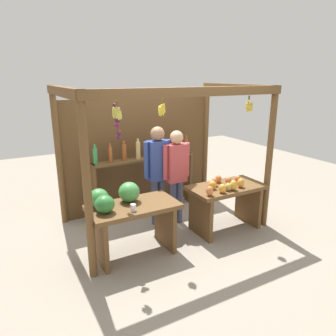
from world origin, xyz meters
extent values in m
plane|color=gray|center=(0.00, 0.00, 0.00)|extent=(12.00, 12.00, 0.00)
cylinder|color=brown|center=(-1.44, -0.86, 1.13)|extent=(0.10, 0.10, 2.26)
cylinder|color=brown|center=(1.44, -0.86, 1.13)|extent=(0.10, 0.10, 2.26)
cylinder|color=brown|center=(-1.44, 0.86, 1.13)|extent=(0.10, 0.10, 2.26)
cylinder|color=brown|center=(1.44, 0.86, 1.13)|extent=(0.10, 0.10, 2.26)
cube|color=brown|center=(0.00, -0.86, 2.20)|extent=(2.98, 0.12, 0.12)
cube|color=brown|center=(-1.44, 0.00, 2.20)|extent=(0.12, 1.82, 0.12)
cube|color=brown|center=(1.44, 0.00, 2.20)|extent=(0.12, 1.82, 0.12)
cube|color=#52381E|center=(0.00, 0.88, 1.02)|extent=(2.88, 0.04, 2.03)
cylinder|color=brown|center=(-0.36, -0.66, 2.09)|extent=(0.02, 0.02, 0.06)
ellipsoid|color=yellow|center=(-0.34, -0.66, 1.98)|extent=(0.04, 0.06, 0.13)
ellipsoid|color=yellow|center=(-0.33, -0.63, 1.99)|extent=(0.07, 0.07, 0.14)
ellipsoid|color=yellow|center=(-0.36, -0.62, 1.98)|extent=(0.06, 0.04, 0.13)
ellipsoid|color=yellow|center=(-0.37, -0.64, 1.96)|extent=(0.07, 0.06, 0.14)
ellipsoid|color=yellow|center=(-0.39, -0.65, 1.97)|extent=(0.05, 0.07, 0.14)
ellipsoid|color=yellow|center=(-0.40, -0.68, 1.96)|extent=(0.05, 0.06, 0.14)
ellipsoid|color=yellow|center=(-0.37, -0.69, 1.96)|extent=(0.07, 0.05, 0.14)
ellipsoid|color=yellow|center=(-0.35, -0.69, 1.99)|extent=(0.09, 0.05, 0.13)
ellipsoid|color=yellow|center=(-0.34, -0.68, 1.99)|extent=(0.05, 0.06, 0.13)
cylinder|color=brown|center=(1.01, -0.78, 2.09)|extent=(0.02, 0.02, 0.06)
ellipsoid|color=gold|center=(1.04, -0.77, 1.97)|extent=(0.04, 0.07, 0.15)
ellipsoid|color=gold|center=(1.02, -0.76, 1.95)|extent=(0.05, 0.05, 0.15)
ellipsoid|color=gold|center=(1.01, -0.76, 1.98)|extent=(0.07, 0.04, 0.15)
ellipsoid|color=gold|center=(0.99, -0.76, 1.97)|extent=(0.07, 0.07, 0.15)
ellipsoid|color=gold|center=(0.98, -0.78, 1.95)|extent=(0.04, 0.07, 0.15)
ellipsoid|color=gold|center=(0.99, -0.79, 1.98)|extent=(0.06, 0.06, 0.15)
ellipsoid|color=gold|center=(1.01, -0.81, 1.96)|extent=(0.07, 0.04, 0.15)
ellipsoid|color=gold|center=(1.04, -0.81, 1.96)|extent=(0.06, 0.06, 0.15)
cylinder|color=brown|center=(-1.01, -0.77, 2.09)|extent=(0.02, 0.02, 0.06)
ellipsoid|color=#D1CC4C|center=(-0.98, -0.77, 1.96)|extent=(0.04, 0.08, 0.14)
ellipsoid|color=#D1CC4C|center=(-0.99, -0.73, 1.97)|extent=(0.07, 0.05, 0.15)
ellipsoid|color=#D1CC4C|center=(-1.02, -0.74, 1.98)|extent=(0.09, 0.05, 0.14)
ellipsoid|color=#D1CC4C|center=(-1.04, -0.75, 1.98)|extent=(0.05, 0.08, 0.15)
ellipsoid|color=#D1CC4C|center=(-1.03, -0.78, 1.98)|extent=(0.06, 0.08, 0.15)
ellipsoid|color=#D1CC4C|center=(-1.01, -0.80, 1.99)|extent=(0.06, 0.04, 0.14)
ellipsoid|color=#D1CC4C|center=(-0.98, -0.80, 1.97)|extent=(0.06, 0.06, 0.15)
cylinder|color=#4C422D|center=(-0.89, -0.44, 1.85)|extent=(0.01, 0.01, 0.55)
sphere|color=#47142D|center=(-0.91, -0.44, 2.04)|extent=(0.06, 0.06, 0.06)
sphere|color=#511938|center=(-0.87, -0.46, 1.99)|extent=(0.06, 0.06, 0.06)
sphere|color=#601E42|center=(-0.89, -0.46, 1.93)|extent=(0.06, 0.06, 0.06)
sphere|color=#47142D|center=(-0.88, -0.41, 1.85)|extent=(0.07, 0.07, 0.07)
sphere|color=#601E42|center=(-0.89, -0.43, 1.79)|extent=(0.07, 0.07, 0.07)
sphere|color=#601E42|center=(-0.88, -0.46, 1.70)|extent=(0.06, 0.06, 0.06)
sphere|color=#511938|center=(-0.90, -0.46, 1.63)|extent=(0.06, 0.06, 0.06)
cube|color=brown|center=(-0.79, -0.64, 0.71)|extent=(1.21, 0.64, 0.06)
cube|color=brown|center=(-1.28, -0.64, 0.34)|extent=(0.06, 0.58, 0.68)
cube|color=brown|center=(-0.31, -0.64, 0.34)|extent=(0.06, 0.58, 0.68)
ellipsoid|color=#38843D|center=(-1.21, -0.48, 0.86)|extent=(0.35, 0.35, 0.25)
ellipsoid|color=#429347|center=(-0.79, -0.51, 0.87)|extent=(0.33, 0.33, 0.27)
ellipsoid|color=#2D7533|center=(-1.20, -0.70, 0.85)|extent=(0.29, 0.29, 0.23)
cylinder|color=white|center=(-0.87, -0.82, 0.78)|extent=(0.07, 0.07, 0.09)
cube|color=brown|center=(0.79, -0.64, 0.71)|extent=(1.21, 0.64, 0.06)
cube|color=brown|center=(0.31, -0.64, 0.34)|extent=(0.06, 0.58, 0.68)
cube|color=brown|center=(1.28, -0.64, 0.34)|extent=(0.06, 0.58, 0.68)
ellipsoid|color=#CC7038|center=(0.86, -0.60, 0.80)|extent=(0.13, 0.13, 0.12)
ellipsoid|color=gold|center=(0.93, -0.81, 0.81)|extent=(0.13, 0.13, 0.15)
ellipsoid|color=#CC7038|center=(0.61, -0.56, 0.80)|extent=(0.13, 0.13, 0.13)
ellipsoid|color=#CC7038|center=(1.04, -0.61, 0.80)|extent=(0.14, 0.14, 0.12)
ellipsoid|color=#CC7038|center=(0.30, -0.87, 0.81)|extent=(0.15, 0.15, 0.15)
ellipsoid|color=gold|center=(0.53, -0.86, 0.81)|extent=(0.15, 0.15, 0.14)
ellipsoid|color=#B79E47|center=(0.66, -0.83, 0.80)|extent=(0.14, 0.14, 0.12)
ellipsoid|color=gold|center=(0.74, -0.85, 0.82)|extent=(0.15, 0.15, 0.16)
ellipsoid|color=gold|center=(0.50, -0.66, 0.80)|extent=(0.15, 0.15, 0.13)
ellipsoid|color=#CC7038|center=(0.77, -0.46, 0.80)|extent=(0.13, 0.13, 0.13)
cube|color=brown|center=(-0.96, 0.64, 0.50)|extent=(0.05, 0.20, 1.00)
cube|color=brown|center=(0.91, 0.64, 0.50)|extent=(0.05, 0.20, 1.00)
cube|color=brown|center=(-0.03, 0.64, 0.98)|extent=(1.87, 0.22, 0.04)
cylinder|color=#338C4C|center=(-0.91, 0.64, 1.14)|extent=(0.07, 0.07, 0.27)
cylinder|color=#338C4C|center=(-0.91, 0.64, 1.30)|extent=(0.03, 0.03, 0.06)
cylinder|color=#994C1E|center=(-0.65, 0.64, 1.13)|extent=(0.07, 0.07, 0.26)
cylinder|color=#994C1E|center=(-0.65, 0.64, 1.29)|extent=(0.03, 0.03, 0.06)
cylinder|color=#994C1E|center=(-0.40, 0.64, 1.14)|extent=(0.07, 0.07, 0.28)
cylinder|color=#994C1E|center=(-0.40, 0.64, 1.31)|extent=(0.03, 0.03, 0.06)
cylinder|color=#D8B266|center=(-0.14, 0.64, 1.15)|extent=(0.08, 0.08, 0.30)
cylinder|color=#D8B266|center=(-0.14, 0.64, 1.33)|extent=(0.04, 0.04, 0.06)
cylinder|color=gold|center=(0.10, 0.64, 1.12)|extent=(0.07, 0.07, 0.24)
cylinder|color=gold|center=(0.10, 0.64, 1.27)|extent=(0.03, 0.03, 0.06)
cylinder|color=#338C4C|center=(0.35, 0.64, 1.12)|extent=(0.06, 0.06, 0.24)
cylinder|color=#338C4C|center=(0.35, 0.64, 1.27)|extent=(0.03, 0.03, 0.06)
cylinder|color=#338C4C|center=(0.59, 0.64, 1.12)|extent=(0.06, 0.06, 0.24)
cylinder|color=#338C4C|center=(0.59, 0.64, 1.27)|extent=(0.03, 0.03, 0.06)
cylinder|color=#994C1E|center=(0.84, 0.64, 1.13)|extent=(0.06, 0.06, 0.27)
cylinder|color=#994C1E|center=(0.84, 0.64, 1.30)|extent=(0.03, 0.03, 0.06)
cylinder|color=#3D425D|center=(-0.12, 0.05, 0.38)|extent=(0.11, 0.11, 0.77)
cylinder|color=#3D425D|center=(0.00, 0.05, 0.38)|extent=(0.11, 0.11, 0.77)
cube|color=#2D428C|center=(-0.06, 0.05, 1.09)|extent=(0.32, 0.19, 0.65)
cylinder|color=#2D428C|center=(-0.26, 0.05, 1.13)|extent=(0.08, 0.08, 0.58)
cylinder|color=#2D428C|center=(0.14, 0.05, 1.13)|extent=(0.08, 0.08, 0.58)
sphere|color=#997051|center=(-0.06, 0.05, 1.53)|extent=(0.22, 0.22, 0.22)
cylinder|color=#464A6C|center=(0.15, -0.08, 0.37)|extent=(0.11, 0.11, 0.74)
cylinder|color=#464A6C|center=(0.27, -0.08, 0.37)|extent=(0.11, 0.11, 0.74)
cube|color=#BF474C|center=(0.21, -0.08, 1.05)|extent=(0.32, 0.19, 0.62)
cylinder|color=#BF474C|center=(0.01, -0.08, 1.08)|extent=(0.08, 0.08, 0.56)
cylinder|color=#BF474C|center=(0.41, -0.08, 1.08)|extent=(0.08, 0.08, 0.56)
sphere|color=tan|center=(0.21, -0.08, 1.47)|extent=(0.21, 0.21, 0.21)
camera|label=1|loc=(-2.27, -4.29, 2.40)|focal=33.74mm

